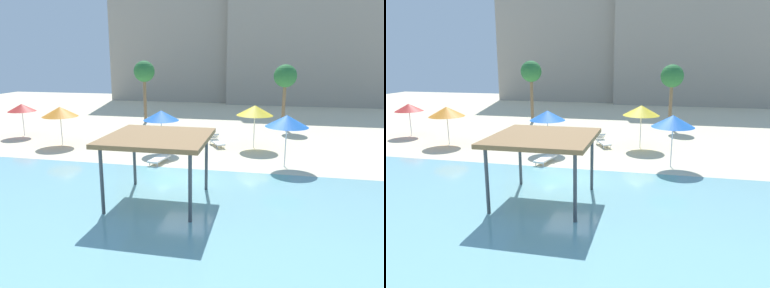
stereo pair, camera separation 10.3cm
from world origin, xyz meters
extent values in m
plane|color=beige|center=(0.00, 0.00, 0.00)|extent=(80.00, 80.00, 0.00)
cube|color=#7AB7C1|center=(0.00, -5.25, 0.02)|extent=(44.00, 13.50, 0.04)
cylinder|color=#42474C|center=(-2.16, -1.41, 1.33)|extent=(0.14, 0.14, 2.66)
cylinder|color=#42474C|center=(1.24, -1.41, 1.33)|extent=(0.14, 0.14, 2.66)
cylinder|color=#42474C|center=(-2.16, -4.82, 1.33)|extent=(0.14, 0.14, 2.66)
cylinder|color=#42474C|center=(1.24, -4.82, 1.33)|extent=(0.14, 0.14, 2.66)
cube|color=olive|center=(-0.46, -3.11, 2.75)|extent=(4.11, 4.11, 0.18)
cylinder|color=silver|center=(-10.05, 5.30, 0.99)|extent=(0.06, 0.06, 1.97)
cone|color=orange|center=(-10.05, 5.30, 2.30)|extent=(2.42, 2.42, 0.66)
cylinder|color=silver|center=(2.99, 7.19, 1.09)|extent=(0.06, 0.06, 2.19)
cone|color=yellow|center=(2.99, 7.19, 2.52)|extent=(2.41, 2.41, 0.66)
cylinder|color=silver|center=(4.86, 3.16, 1.12)|extent=(0.06, 0.06, 2.23)
cone|color=blue|center=(4.86, 3.16, 2.56)|extent=(2.33, 2.33, 0.64)
cylinder|color=silver|center=(-14.52, 7.32, 0.95)|extent=(0.06, 0.06, 1.90)
cone|color=red|center=(-14.52, 7.32, 2.19)|extent=(2.07, 2.07, 0.57)
cylinder|color=silver|center=(-2.73, 4.86, 1.02)|extent=(0.06, 0.06, 2.04)
cone|color=blue|center=(-2.73, 4.86, 2.35)|extent=(2.26, 2.26, 0.62)
cylinder|color=white|center=(1.07, 6.54, 0.11)|extent=(0.05, 0.05, 0.22)
cylinder|color=white|center=(0.64, 6.33, 0.11)|extent=(0.05, 0.05, 0.22)
cylinder|color=white|center=(0.43, 7.83, 0.11)|extent=(0.05, 0.05, 0.22)
cylinder|color=white|center=(0.00, 7.62, 0.11)|extent=(0.05, 0.05, 0.22)
cube|color=white|center=(0.54, 7.08, 0.27)|extent=(1.34, 1.88, 0.10)
cube|color=white|center=(0.21, 7.75, 0.55)|extent=(0.76, 0.72, 0.40)
cylinder|color=white|center=(-2.01, 1.58, 0.11)|extent=(0.05, 0.05, 0.22)
cylinder|color=white|center=(-2.48, 1.67, 0.11)|extent=(0.05, 0.05, 0.22)
cylinder|color=white|center=(-1.75, 3.00, 0.11)|extent=(0.05, 0.05, 0.22)
cylinder|color=white|center=(-2.22, 3.09, 0.11)|extent=(0.05, 0.05, 0.22)
cube|color=white|center=(-2.12, 2.33, 0.27)|extent=(0.92, 1.88, 0.10)
cube|color=white|center=(-1.98, 3.06, 0.55)|extent=(0.68, 0.61, 0.40)
cylinder|color=brown|center=(5.09, 14.67, 2.03)|extent=(0.28, 0.28, 4.06)
sphere|color=#286B33|center=(5.09, 14.67, 4.41)|extent=(1.90, 1.90, 1.90)
cylinder|color=brown|center=(-7.30, 14.91, 2.16)|extent=(0.28, 0.28, 4.33)
sphere|color=#286B33|center=(-7.30, 14.91, 4.68)|extent=(1.90, 1.90, 1.90)
cube|color=#9E9384|center=(-7.75, 37.11, 8.79)|extent=(20.40, 11.98, 17.58)
cube|color=#9E9384|center=(8.97, 34.95, 8.63)|extent=(21.06, 10.80, 17.26)
camera|label=1|loc=(3.85, -16.72, 5.88)|focal=33.81mm
camera|label=2|loc=(3.95, -16.70, 5.88)|focal=33.81mm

